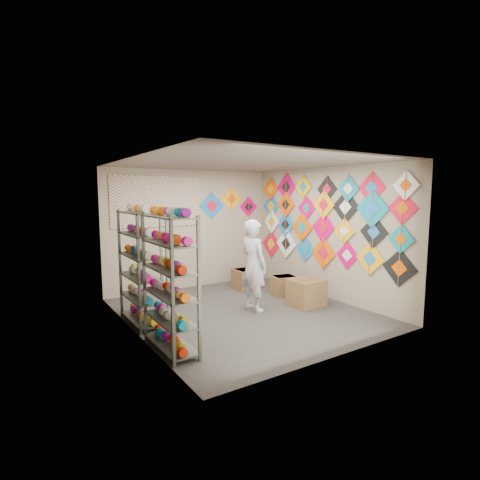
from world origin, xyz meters
TOP-DOWN VIEW (x-y plane):
  - ground at (0.00, 0.00)m, footprint 4.50×4.50m
  - room_walls at (0.00, 0.00)m, footprint 4.50×4.50m
  - shelf_rack_front at (-1.78, -0.85)m, footprint 0.40×1.10m
  - shelf_rack_back at (-1.78, 0.45)m, footprint 0.40×1.10m
  - string_spools at (-1.78, -0.20)m, footprint 0.12×2.36m
  - kite_wall_display at (1.98, 0.07)m, footprint 0.06×4.27m
  - back_wall_kites at (1.00, 2.24)m, footprint 1.64×0.02m
  - poster at (-0.80, 2.23)m, footprint 2.00×0.01m
  - shopkeeper at (0.22, 0.02)m, footprint 0.70×0.53m
  - carton_a at (1.23, -0.32)m, footprint 0.65×0.55m
  - carton_b at (1.38, 0.54)m, footprint 0.58×0.51m
  - carton_c at (0.96, 1.43)m, footprint 0.48×0.53m

SIDE VIEW (x-z plane):
  - ground at x=0.00m, z-range 0.00..0.00m
  - carton_b at x=1.38m, z-range 0.00..0.41m
  - carton_c at x=0.96m, z-range 0.00..0.45m
  - carton_a at x=1.23m, z-range 0.00..0.52m
  - shopkeeper at x=0.22m, z-range 0.00..1.70m
  - shelf_rack_front at x=-1.78m, z-range 0.00..1.90m
  - shelf_rack_back at x=-1.78m, z-range 0.00..1.90m
  - string_spools at x=-1.78m, z-range 0.99..1.11m
  - kite_wall_display at x=1.98m, z-range 0.56..2.65m
  - room_walls at x=0.00m, z-range -0.61..3.89m
  - back_wall_kites at x=1.00m, z-range 1.53..2.30m
  - poster at x=-0.80m, z-range 1.45..2.55m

